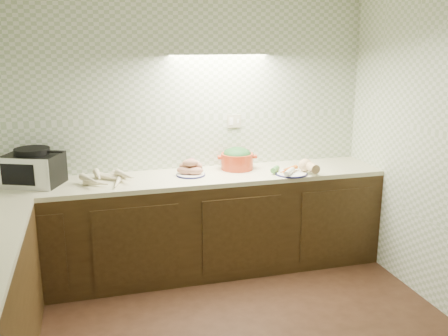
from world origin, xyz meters
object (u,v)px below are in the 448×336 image
object	(u,v)px
parsnip_pile	(104,179)
dutch_oven	(237,158)
toaster_oven	(33,168)
sweet_potato_plate	(191,169)
veg_plate	(297,169)
onion_bowl	(193,167)

from	to	relation	value
parsnip_pile	dutch_oven	size ratio (longest dim) A/B	1.06
toaster_oven	dutch_oven	distance (m)	1.76
sweet_potato_plate	veg_plate	size ratio (longest dim) A/B	0.66
toaster_oven	veg_plate	distance (m)	2.24
toaster_oven	veg_plate	size ratio (longest dim) A/B	1.32
sweet_potato_plate	onion_bowl	xyz separation A→B (m)	(0.05, 0.11, -0.01)
toaster_oven	parsnip_pile	xyz separation A→B (m)	(0.55, -0.09, -0.11)
toaster_oven	parsnip_pile	size ratio (longest dim) A/B	1.35
dutch_oven	veg_plate	xyz separation A→B (m)	(0.47, -0.30, -0.05)
parsnip_pile	onion_bowl	distance (m)	0.81
onion_bowl	veg_plate	xyz separation A→B (m)	(0.88, -0.32, 0.00)
parsnip_pile	onion_bowl	xyz separation A→B (m)	(0.79, 0.16, 0.01)
onion_bowl	dutch_oven	world-z (taller)	dutch_oven
parsnip_pile	onion_bowl	size ratio (longest dim) A/B	2.39
toaster_oven	dutch_oven	world-z (taller)	toaster_oven
toaster_oven	onion_bowl	bearing A→B (deg)	25.92
toaster_oven	sweet_potato_plate	world-z (taller)	toaster_oven
parsnip_pile	veg_plate	distance (m)	1.68
sweet_potato_plate	onion_bowl	size ratio (longest dim) A/B	1.61
veg_plate	parsnip_pile	bearing A→B (deg)	174.54
parsnip_pile	toaster_oven	bearing A→B (deg)	170.34
onion_bowl	dutch_oven	size ratio (longest dim) A/B	0.44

